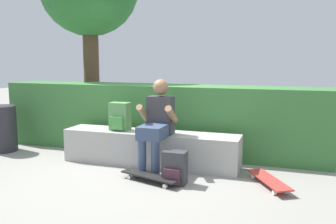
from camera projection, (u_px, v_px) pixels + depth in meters
The scene contains 9 objects.
ground_plane at pixel (142, 171), 4.95m from camera, with size 24.00×24.00×0.00m, color gray.
bench_main at pixel (150, 148), 5.20m from camera, with size 2.53×0.48×0.47m.
person_skater at pixel (157, 122), 4.88m from camera, with size 0.49×0.62×1.22m.
skateboard_near_person at pixel (150, 176), 4.48m from camera, with size 0.82×0.43×0.09m.
skateboard_beside_bench at pixel (269, 180), 4.34m from camera, with size 0.57×0.79×0.09m.
backpack_on_bench at pixel (120, 117), 5.28m from camera, with size 0.28×0.23×0.40m.
backpack_on_ground at pixel (175, 168), 4.41m from camera, with size 0.28×0.23×0.40m.
hedge_row at pixel (158, 118), 5.94m from camera, with size 5.28×0.69×1.08m.
trash_bin at pixel (2, 129), 5.95m from camera, with size 0.45×0.45×0.74m.
Camera 1 is at (1.86, -4.42, 1.50)m, focal length 39.22 mm.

